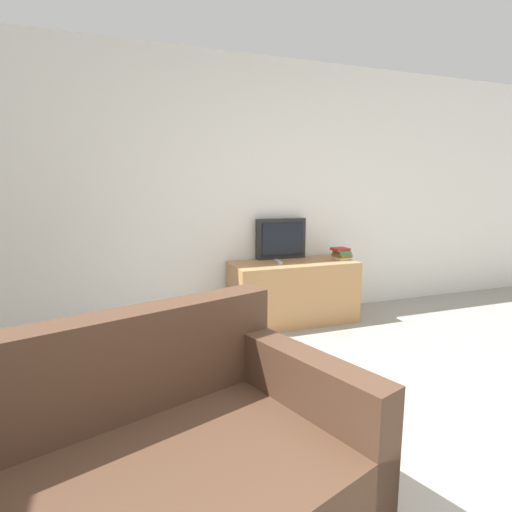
{
  "coord_description": "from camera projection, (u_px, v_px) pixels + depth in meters",
  "views": [
    {
      "loc": [
        -1.2,
        -0.82,
        1.33
      ],
      "look_at": [
        -0.04,
        2.36,
        0.76
      ],
      "focal_mm": 28.0,
      "sensor_mm": 36.0,
      "label": 1
    }
  ],
  "objects": [
    {
      "name": "television",
      "position": [
        281.0,
        239.0,
        4.12
      ],
      "size": [
        0.53,
        0.09,
        0.42
      ],
      "color": "black",
      "rests_on": "tv_stand"
    },
    {
      "name": "book_stack",
      "position": [
        341.0,
        253.0,
        4.1
      ],
      "size": [
        0.18,
        0.2,
        0.12
      ],
      "color": "silver",
      "rests_on": "tv_stand"
    },
    {
      "name": "wall_back",
      "position": [
        237.0,
        192.0,
        3.98
      ],
      "size": [
        9.0,
        0.06,
        2.6
      ],
      "color": "white",
      "rests_on": "ground_plane"
    },
    {
      "name": "couch",
      "position": [
        118.0,
        510.0,
        1.31
      ],
      "size": [
        1.89,
        1.39,
        0.85
      ],
      "rotation": [
        0.0,
        0.0,
        0.32
      ],
      "color": "#4C3323",
      "rests_on": "ground_plane"
    },
    {
      "name": "remote_on_stand",
      "position": [
        278.0,
        262.0,
        3.9
      ],
      "size": [
        0.07,
        0.2,
        0.02
      ],
      "rotation": [
        0.0,
        0.0,
        -0.16
      ],
      "color": "#B7B7B7",
      "rests_on": "tv_stand"
    },
    {
      "name": "tv_stand",
      "position": [
        293.0,
        292.0,
        4.01
      ],
      "size": [
        1.24,
        0.54,
        0.61
      ],
      "color": "tan",
      "rests_on": "ground_plane"
    }
  ]
}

